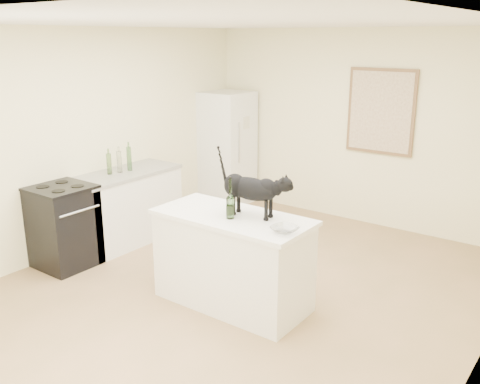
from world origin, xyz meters
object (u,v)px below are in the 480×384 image
at_px(wine_bottle, 230,200).
at_px(glass_bowl, 285,230).
at_px(black_cat, 251,192).
at_px(fridge, 227,148).
at_px(stove, 64,227).

xyz_separation_m(wine_bottle, glass_bowl, (0.59, -0.02, -0.14)).
relative_size(black_cat, glass_bowl, 2.96).
relative_size(black_cat, wine_bottle, 1.94).
bearing_deg(fridge, wine_bottle, -51.59).
distance_m(fridge, glass_bowl, 3.77).
relative_size(stove, fridge, 0.53).
xyz_separation_m(fridge, black_cat, (2.20, -2.47, 0.28)).
bearing_deg(wine_bottle, glass_bowl, -1.91).
distance_m(stove, fridge, 2.98).
relative_size(fridge, glass_bowl, 7.59).
xyz_separation_m(stove, glass_bowl, (2.68, 0.30, 0.48)).
distance_m(stove, black_cat, 2.35).
bearing_deg(wine_bottle, black_cat, 56.00).
relative_size(fridge, black_cat, 2.57).
distance_m(stove, glass_bowl, 2.74).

